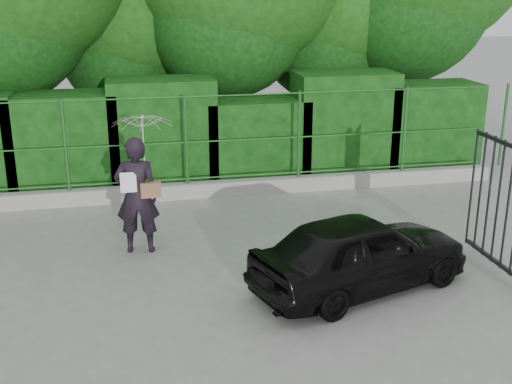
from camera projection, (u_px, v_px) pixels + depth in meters
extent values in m
plane|color=gray|center=(193.00, 303.00, 8.72)|extent=(80.00, 80.00, 0.00)
cube|color=#9E9E99|center=(168.00, 192.00, 12.86)|extent=(14.00, 0.25, 0.30)
cylinder|color=#1F551D|center=(65.00, 146.00, 12.17)|extent=(0.06, 0.06, 1.80)
cylinder|color=#1F551D|center=(186.00, 140.00, 12.61)|extent=(0.06, 0.06, 1.80)
cylinder|color=#1F551D|center=(299.00, 135.00, 13.05)|extent=(0.06, 0.06, 1.80)
cylinder|color=#1F551D|center=(405.00, 130.00, 13.49)|extent=(0.06, 0.06, 1.80)
cylinder|color=#1F551D|center=(503.00, 125.00, 13.93)|extent=(0.06, 0.06, 1.80)
cylinder|color=#1F551D|center=(168.00, 180.00, 12.78)|extent=(13.60, 0.03, 0.03)
cylinder|color=#1F551D|center=(166.00, 143.00, 12.55)|extent=(13.60, 0.03, 0.03)
cylinder|color=#1F551D|center=(164.00, 98.00, 12.27)|extent=(13.60, 0.03, 0.03)
cube|color=black|center=(65.00, 143.00, 13.14)|extent=(2.20, 1.20, 2.03)
cube|color=black|center=(163.00, 133.00, 13.49)|extent=(2.20, 1.20, 2.27)
cube|color=black|center=(256.00, 140.00, 13.94)|extent=(2.20, 1.20, 1.78)
cube|color=black|center=(344.00, 124.00, 14.24)|extent=(2.20, 1.20, 2.30)
cube|color=black|center=(427.00, 127.00, 14.67)|extent=(2.20, 1.20, 2.01)
cylinder|color=black|center=(19.00, 73.00, 14.15)|extent=(0.36, 0.36, 4.50)
cylinder|color=black|center=(134.00, 88.00, 16.03)|extent=(0.36, 0.36, 3.25)
sphere|color=#14470F|center=(129.00, 7.00, 15.42)|extent=(3.90, 3.90, 3.90)
cylinder|color=black|center=(239.00, 71.00, 15.42)|extent=(0.36, 0.36, 4.25)
cylinder|color=black|center=(329.00, 79.00, 16.67)|extent=(0.36, 0.36, 3.50)
cylinder|color=black|center=(409.00, 55.00, 16.48)|extent=(0.36, 0.36, 4.75)
cube|color=black|center=(502.00, 266.00, 9.50)|extent=(0.05, 2.00, 0.06)
cylinder|color=black|center=(507.00, 208.00, 9.27)|extent=(0.04, 0.04, 1.90)
cylinder|color=black|center=(498.00, 202.00, 9.50)|extent=(0.04, 0.04, 1.90)
cylinder|color=black|center=(489.00, 197.00, 9.74)|extent=(0.04, 0.04, 1.90)
cylinder|color=black|center=(480.00, 192.00, 9.97)|extent=(0.04, 0.04, 1.90)
cylinder|color=black|center=(472.00, 187.00, 10.20)|extent=(0.04, 0.04, 1.90)
imported|color=black|center=(137.00, 195.00, 10.13)|extent=(0.74, 0.54, 1.89)
imported|color=white|center=(143.00, 142.00, 9.94)|extent=(0.96, 0.98, 0.88)
cube|color=brown|center=(151.00, 189.00, 10.07)|extent=(0.32, 0.15, 0.24)
cube|color=white|center=(128.00, 182.00, 9.92)|extent=(0.25, 0.02, 0.32)
imported|color=black|center=(361.00, 252.00, 9.00)|extent=(3.49, 2.27, 1.11)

